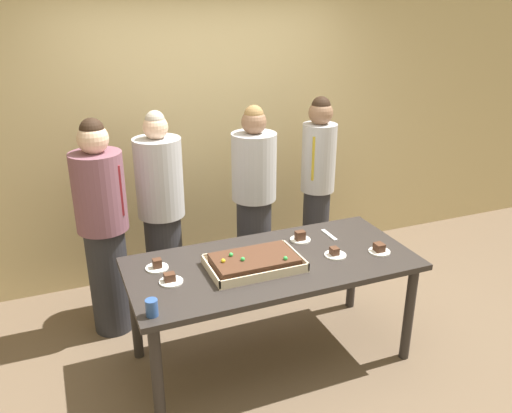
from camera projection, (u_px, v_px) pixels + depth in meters
name	position (u px, v px, depth m)	size (l,w,h in m)	color
ground_plane	(271.00, 356.00, 3.80)	(12.00, 12.00, 0.00)	brown
interior_back_panel	(201.00, 111.00, 4.62)	(8.00, 0.12, 3.00)	#CCB784
party_table	(272.00, 273.00, 3.54)	(1.94, 0.90, 0.78)	#2D2826
sheet_cake	(254.00, 262.00, 3.42)	(0.61, 0.39, 0.10)	beige
plated_slice_near_left	(379.00, 249.00, 3.63)	(0.15, 0.15, 0.07)	white
plated_slice_near_right	(335.00, 253.00, 3.58)	(0.15, 0.15, 0.06)	white
plated_slice_far_left	(157.00, 266.00, 3.41)	(0.15, 0.15, 0.07)	white
plated_slice_far_right	(300.00, 238.00, 3.80)	(0.15, 0.15, 0.08)	white
plated_slice_center_front	(170.00, 279.00, 3.24)	(0.15, 0.15, 0.06)	white
drink_cup_nearest	(152.00, 308.00, 2.89)	(0.07, 0.07, 0.10)	#2D5199
cake_server_utensil	(329.00, 235.00, 3.89)	(0.03, 0.20, 0.01)	silver
person_serving_front	(254.00, 201.00, 4.35)	(0.37, 0.37, 1.65)	#28282D
person_green_shirt_behind	(161.00, 211.00, 4.16)	(0.37, 0.37, 1.65)	#28282D
person_striped_tie_right	(317.00, 183.00, 4.70)	(0.30, 0.30, 1.65)	#28282D
person_far_right_suit	(103.00, 228.00, 3.82)	(0.37, 0.37, 1.67)	#28282D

